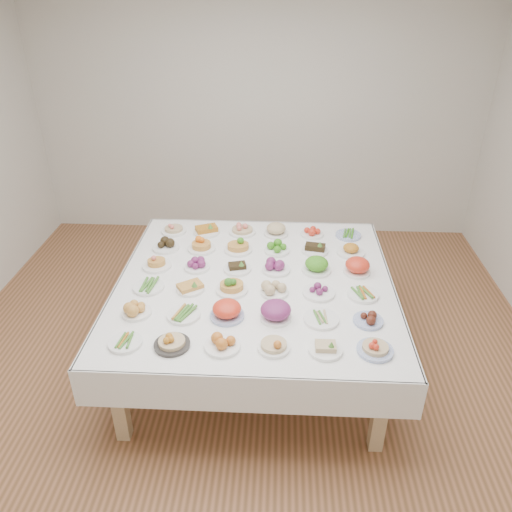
{
  "coord_description": "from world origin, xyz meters",
  "views": [
    {
      "loc": [
        0.27,
        -3.06,
        2.77
      ],
      "look_at": [
        0.1,
        0.25,
        0.88
      ],
      "focal_mm": 35.0,
      "sensor_mm": 36.0,
      "label": 1
    }
  ],
  "objects_px": {
    "dish_35": "(348,234)",
    "dish_0": "(125,342)",
    "display_table": "(255,289)",
    "dish_18": "(156,261)"
  },
  "relations": [
    {
      "from": "dish_35",
      "to": "dish_0",
      "type": "bearing_deg",
      "value": -135.04
    },
    {
      "from": "display_table",
      "to": "dish_35",
      "type": "xyz_separation_m",
      "value": [
        0.78,
        0.77,
        0.09
      ]
    },
    {
      "from": "dish_18",
      "to": "dish_35",
      "type": "relative_size",
      "value": 1.02
    },
    {
      "from": "display_table",
      "to": "dish_18",
      "type": "xyz_separation_m",
      "value": [
        -0.78,
        0.16,
        0.13
      ]
    },
    {
      "from": "display_table",
      "to": "dish_18",
      "type": "height_order",
      "value": "dish_18"
    },
    {
      "from": "dish_18",
      "to": "dish_35",
      "type": "distance_m",
      "value": 1.68
    },
    {
      "from": "dish_0",
      "to": "dish_18",
      "type": "bearing_deg",
      "value": 90.93
    },
    {
      "from": "display_table",
      "to": "dish_35",
      "type": "bearing_deg",
      "value": 44.51
    },
    {
      "from": "display_table",
      "to": "dish_0",
      "type": "relative_size",
      "value": 9.97
    },
    {
      "from": "display_table",
      "to": "dish_35",
      "type": "height_order",
      "value": "dish_35"
    }
  ]
}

